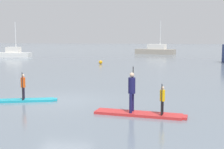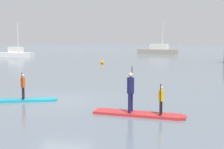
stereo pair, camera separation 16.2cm
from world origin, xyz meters
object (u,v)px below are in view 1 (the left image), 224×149
object	(u,v)px
mooring_buoy_near	(101,62)
motor_boat_small_navy	(13,53)
paddleboard_near	(24,100)
paddler_child_front	(162,99)
paddleboard_far	(140,114)
fishing_boat_green_midground	(156,50)
paddler_adult	(132,90)
paddler_child_solo	(23,85)

from	to	relation	value
mooring_buoy_near	motor_boat_small_navy	bearing A→B (deg)	147.88
paddleboard_near	paddler_child_front	world-z (taller)	paddler_child_front
paddleboard_near	paddler_child_front	distance (m)	6.50
paddler_child_front	motor_boat_small_navy	xyz separation A→B (m)	(-21.62, 30.87, -0.16)
paddleboard_far	paddleboard_near	bearing A→B (deg)	163.14
paddleboard_near	mooring_buoy_near	xyz separation A→B (m)	(-0.47, 19.74, 0.15)
paddleboard_far	paddler_child_front	bearing A→B (deg)	-8.50
fishing_boat_green_midground	paddler_adult	bearing A→B (deg)	-89.75
paddler_child_solo	fishing_boat_green_midground	size ratio (longest dim) A/B	0.18
paddler_child_solo	motor_boat_small_navy	bearing A→B (deg)	117.86
paddler_adult	paddler_child_front	distance (m)	1.18
paddler_child_solo	paddleboard_far	bearing A→B (deg)	-16.74
paddleboard_near	paddler_adult	world-z (taller)	paddler_adult
paddler_child_solo	motor_boat_small_navy	distance (m)	32.94
paddler_adult	motor_boat_small_navy	distance (m)	36.91
paddleboard_far	paddler_child_front	distance (m)	1.04
paddleboard_far	paddler_adult	distance (m)	0.96
fishing_boat_green_midground	motor_boat_small_navy	distance (m)	23.20
fishing_boat_green_midground	mooring_buoy_near	bearing A→B (deg)	-104.64
fishing_boat_green_midground	motor_boat_small_navy	bearing A→B (deg)	-151.05
paddler_child_solo	fishing_boat_green_midground	distance (m)	40.65
fishing_boat_green_midground	motor_boat_small_navy	xyz separation A→B (m)	(-20.30, -11.23, -0.14)
fishing_boat_green_midground	mooring_buoy_near	world-z (taller)	fishing_boat_green_midground
paddler_adult	mooring_buoy_near	world-z (taller)	paddler_adult
paddler_child_solo	fishing_boat_green_midground	world-z (taller)	fishing_boat_green_midground
paddler_adult	fishing_boat_green_midground	size ratio (longest dim) A/B	0.24
paddler_child_solo	paddleboard_near	bearing A→B (deg)	87.83
paddler_child_front	mooring_buoy_near	size ratio (longest dim) A/B	2.95
paddler_adult	motor_boat_small_navy	size ratio (longest dim) A/B	0.33
paddleboard_near	fishing_boat_green_midground	distance (m)	40.64
paddler_child_solo	paddler_child_front	bearing A→B (deg)	-15.70
fishing_boat_green_midground	paddler_child_solo	bearing A→B (deg)	-96.93
paddleboard_far	mooring_buoy_near	bearing A→B (deg)	105.38
paddler_adult	fishing_boat_green_midground	world-z (taller)	fishing_boat_green_midground
paddleboard_near	motor_boat_small_navy	size ratio (longest dim) A/B	0.57
paddler_child_front	paddler_adult	bearing A→B (deg)	171.38
motor_boat_small_navy	paddler_child_solo	bearing A→B (deg)	-62.14
paddleboard_near	motor_boat_small_navy	world-z (taller)	motor_boat_small_navy
paddleboard_near	mooring_buoy_near	distance (m)	19.75
paddler_adult	paddler_child_front	xyz separation A→B (m)	(1.13, -0.17, -0.28)
paddler_child_solo	paddleboard_far	size ratio (longest dim) A/B	0.36
mooring_buoy_near	fishing_boat_green_midground	bearing A→B (deg)	75.36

